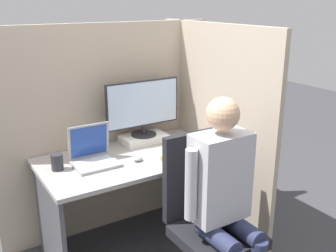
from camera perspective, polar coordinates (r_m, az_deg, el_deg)
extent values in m
cube|color=tan|center=(3.18, -8.52, -0.54)|extent=(1.82, 0.04, 1.67)
cube|color=#F4EA66|center=(3.26, -1.95, 4.98)|extent=(0.09, 0.01, 0.09)
cube|color=tan|center=(3.14, 6.48, -0.71)|extent=(0.04, 1.37, 1.67)
cube|color=#9E9993|center=(2.89, -5.31, -4.71)|extent=(1.32, 0.73, 0.03)
cube|color=#4C4C51|center=(2.87, -16.65, -13.94)|extent=(0.03, 0.62, 0.71)
cube|color=#4C4C51|center=(3.34, 4.59, -8.37)|extent=(0.03, 0.62, 0.71)
cube|color=white|center=(3.16, -3.53, -1.80)|extent=(0.36, 0.21, 0.06)
cylinder|color=#232328|center=(3.15, -3.54, -1.20)|extent=(0.20, 0.20, 0.01)
cylinder|color=#232328|center=(3.13, -3.56, -0.42)|extent=(0.04, 0.04, 0.08)
cube|color=#232328|center=(3.08, -3.68, 3.30)|extent=(0.62, 0.02, 0.36)
cube|color=silver|center=(3.07, -3.56, 3.25)|extent=(0.60, 0.00, 0.34)
cube|color=#99999E|center=(2.77, -10.43, -5.44)|extent=(0.30, 0.25, 0.02)
cube|color=silver|center=(2.78, -10.59, -5.09)|extent=(0.26, 0.14, 0.00)
cube|color=#99999E|center=(2.81, -11.42, -2.14)|extent=(0.30, 0.04, 0.25)
cube|color=#1E3D93|center=(2.81, -11.38, -2.17)|extent=(0.26, 0.03, 0.22)
ellipsoid|color=gray|center=(2.79, -4.42, -4.87)|extent=(0.07, 0.05, 0.03)
cube|color=#A31919|center=(3.09, 4.21, -2.28)|extent=(0.05, 0.13, 0.06)
cone|color=orange|center=(2.74, -0.17, -5.06)|extent=(0.04, 0.09, 0.04)
cylinder|color=green|center=(2.79, -0.80, -4.66)|extent=(0.02, 0.02, 0.02)
cube|color=black|center=(2.51, 7.17, -15.73)|extent=(0.46, 0.46, 0.07)
cube|color=black|center=(2.53, 3.73, -7.01)|extent=(0.44, 0.05, 0.57)
cylinder|color=#282D4C|center=(2.34, 7.24, -15.83)|extent=(0.11, 0.30, 0.11)
cylinder|color=#282D4C|center=(2.45, 10.65, -14.45)|extent=(0.11, 0.30, 0.11)
cube|color=#B2B2B7|center=(2.31, 7.56, -7.29)|extent=(0.34, 0.20, 0.53)
sphere|color=#D8A884|center=(2.18, 7.97, 1.75)|extent=(0.19, 0.19, 0.19)
cylinder|color=#B2B2B7|center=(2.20, 3.36, -8.54)|extent=(0.07, 0.07, 0.42)
cylinder|color=#B2B2B7|center=(2.44, 11.34, -6.12)|extent=(0.07, 0.07, 0.42)
cylinder|color=#28282D|center=(2.74, -15.80, -5.06)|extent=(0.08, 0.08, 0.11)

